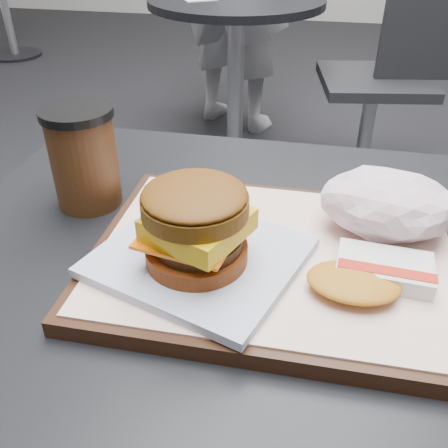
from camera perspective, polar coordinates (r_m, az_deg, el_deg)
customer_table at (r=0.68m, az=6.06°, el=-16.45°), size 0.80×0.60×0.77m
serving_tray at (r=0.53m, az=5.87°, el=-4.08°), size 0.38×0.28×0.02m
breakfast_sandwich at (r=0.48m, az=-3.09°, el=-1.04°), size 0.23×0.22×0.09m
hash_brown at (r=0.49m, az=16.39°, el=-5.55°), size 0.12×0.09×0.02m
crumpled_wrapper at (r=0.56m, az=18.24°, el=2.19°), size 0.14×0.11×0.06m
coffee_cup at (r=0.63m, az=-15.74°, el=7.38°), size 0.09×0.09×0.12m
neighbor_table at (r=2.19m, az=1.36°, el=19.31°), size 0.70×0.70×0.75m
neighbor_chair at (r=2.17m, az=18.87°, el=16.40°), size 0.63×0.48×0.88m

